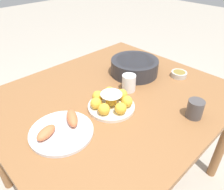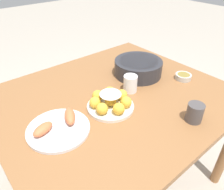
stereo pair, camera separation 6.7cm
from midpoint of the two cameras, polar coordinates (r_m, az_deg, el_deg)
The scene contains 8 objects.
ground_plane at distance 1.69m, azimuth 1.48°, elevation -21.08°, with size 12.00×12.00×0.00m, color #B2A899.
dining_table at distance 1.22m, azimuth 1.91°, elevation -3.74°, with size 1.21×1.04×0.73m.
cake_plate at distance 1.06m, azimuth 1.36°, elevation -1.89°, with size 0.23×0.23×0.09m.
serving_bowl at distance 1.36m, azimuth 8.25°, elevation 7.19°, with size 0.29×0.29×0.09m.
sauce_bowl at distance 1.39m, azimuth 19.44°, elevation 4.56°, with size 0.09×0.09×0.03m.
seafood_platter at distance 0.97m, azimuth -11.87°, elevation -8.20°, with size 0.27×0.27×0.06m.
cup_near at distance 1.06m, azimuth 22.51°, elevation -4.33°, with size 0.07×0.07×0.09m.
cup_far at distance 1.19m, azimuth 6.42°, elevation 2.96°, with size 0.07×0.07×0.09m.
Camera 2 is at (-0.62, -0.74, 1.39)m, focal length 35.00 mm.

